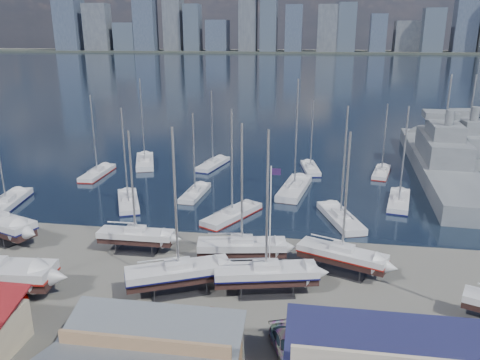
% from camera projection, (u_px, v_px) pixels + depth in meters
% --- Properties ---
extents(ground, '(1400.00, 1400.00, 0.00)m').
position_uv_depth(ground, '(201.00, 275.00, 46.83)').
color(ground, '#605E59').
rests_on(ground, ground).
extents(water, '(1400.00, 600.00, 0.40)m').
position_uv_depth(water, '(299.00, 67.00, 339.29)').
color(water, '#192A3B').
rests_on(water, ground).
extents(far_shore, '(1400.00, 80.00, 2.20)m').
position_uv_depth(far_shore, '(305.00, 52.00, 584.17)').
color(far_shore, '#2D332D').
rests_on(far_shore, ground).
extents(skyline, '(639.14, 43.80, 107.69)m').
position_uv_depth(skyline, '(300.00, 20.00, 568.04)').
color(skyline, '#475166').
rests_on(skyline, far_shore).
extents(sailboat_cradle_2, '(8.24, 2.35, 13.62)m').
position_uv_depth(sailboat_cradle_2, '(136.00, 236.00, 51.11)').
color(sailboat_cradle_2, '#2D2D33').
rests_on(sailboat_cradle_2, ground).
extents(sailboat_cradle_3, '(9.91, 6.51, 15.66)m').
position_uv_depth(sailboat_cradle_3, '(179.00, 273.00, 42.98)').
color(sailboat_cradle_3, '#2D2D33').
rests_on(sailboat_cradle_3, ground).
extents(sailboat_cradle_4, '(9.40, 4.02, 14.95)m').
position_uv_depth(sailboat_cradle_4, '(242.00, 247.00, 48.26)').
color(sailboat_cradle_4, '#2D2D33').
rests_on(sailboat_cradle_4, ground).
extents(sailboat_cradle_5, '(9.89, 4.72, 15.46)m').
position_uv_depth(sailboat_cradle_5, '(266.00, 274.00, 42.83)').
color(sailboat_cradle_5, '#2D2D33').
rests_on(sailboat_cradle_5, ground).
extents(sailboat_cradle_6, '(9.17, 5.62, 14.48)m').
position_uv_depth(sailboat_cradle_6, '(342.00, 255.00, 46.55)').
color(sailboat_cradle_6, '#2D2D33').
rests_on(sailboat_cradle_6, ground).
extents(sailboat_moored_0, '(4.85, 11.34, 16.43)m').
position_uv_depth(sailboat_moored_0, '(7.00, 205.00, 65.11)').
color(sailboat_moored_0, black).
rests_on(sailboat_moored_0, water).
extents(sailboat_moored_1, '(2.71, 9.55, 14.27)m').
position_uv_depth(sailboat_moored_1, '(98.00, 174.00, 79.34)').
color(sailboat_moored_1, black).
rests_on(sailboat_moored_1, water).
extents(sailboat_moored_2, '(6.46, 11.24, 16.38)m').
position_uv_depth(sailboat_moored_2, '(145.00, 163.00, 86.11)').
color(sailboat_moored_2, black).
rests_on(sailboat_moored_2, water).
extents(sailboat_moored_3, '(6.33, 9.85, 14.33)m').
position_uv_depth(sailboat_moored_3, '(128.00, 203.00, 65.88)').
color(sailboat_moored_3, black).
rests_on(sailboat_moored_3, water).
extents(sailboat_moored_4, '(3.05, 8.73, 12.95)m').
position_uv_depth(sailboat_moored_4, '(195.00, 194.00, 69.54)').
color(sailboat_moored_4, black).
rests_on(sailboat_moored_4, water).
extents(sailboat_moored_5, '(4.87, 9.96, 14.34)m').
position_uv_depth(sailboat_moored_5, '(213.00, 165.00, 84.62)').
color(sailboat_moored_5, black).
rests_on(sailboat_moored_5, water).
extents(sailboat_moored_6, '(7.16, 10.14, 14.95)m').
position_uv_depth(sailboat_moored_6, '(232.00, 216.00, 61.11)').
color(sailboat_moored_6, black).
rests_on(sailboat_moored_6, water).
extents(sailboat_moored_7, '(5.23, 12.15, 17.75)m').
position_uv_depth(sailboat_moored_7, '(294.00, 190.00, 71.26)').
color(sailboat_moored_7, black).
rests_on(sailboat_moored_7, water).
extents(sailboat_moored_8, '(3.80, 8.95, 12.97)m').
position_uv_depth(sailboat_moored_8, '(310.00, 169.00, 82.17)').
color(sailboat_moored_8, black).
rests_on(sailboat_moored_8, water).
extents(sailboat_moored_9, '(5.99, 10.68, 15.55)m').
position_uv_depth(sailboat_moored_9, '(340.00, 219.00, 59.98)').
color(sailboat_moored_9, black).
rests_on(sailboat_moored_9, water).
extents(sailboat_moored_10, '(4.67, 10.06, 14.52)m').
position_uv_depth(sailboat_moored_10, '(399.00, 202.00, 66.12)').
color(sailboat_moored_10, black).
rests_on(sailboat_moored_10, water).
extents(sailboat_moored_11, '(4.31, 8.80, 12.67)m').
position_uv_depth(sailboat_moored_11, '(381.00, 173.00, 79.90)').
color(sailboat_moored_11, black).
rests_on(sailboat_moored_11, water).
extents(naval_ship_east, '(11.51, 51.02, 18.55)m').
position_uv_depth(naval_ship_east, '(440.00, 163.00, 80.79)').
color(naval_ship_east, slate).
rests_on(naval_ship_east, water).
extents(naval_ship_west, '(8.76, 38.39, 17.43)m').
position_uv_depth(naval_ship_west, '(465.00, 153.00, 87.89)').
color(naval_ship_west, slate).
rests_on(naval_ship_west, water).
extents(car_a, '(2.65, 4.04, 1.28)m').
position_uv_depth(car_a, '(6.00, 305.00, 40.45)').
color(car_a, gray).
rests_on(car_a, ground).
extents(car_b, '(4.24, 1.59, 1.38)m').
position_uv_depth(car_b, '(153.00, 327.00, 37.33)').
color(car_b, gray).
rests_on(car_b, ground).
extents(car_c, '(3.64, 5.30, 1.35)m').
position_uv_depth(car_c, '(205.00, 326.00, 37.47)').
color(car_c, gray).
rests_on(car_c, ground).
extents(car_d, '(3.38, 4.90, 1.32)m').
position_uv_depth(car_d, '(286.00, 344.00, 35.34)').
color(car_d, gray).
rests_on(car_d, ground).
extents(flagpole, '(0.98, 0.12, 11.10)m').
position_uv_depth(flagpole, '(271.00, 213.00, 45.67)').
color(flagpole, white).
rests_on(flagpole, ground).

